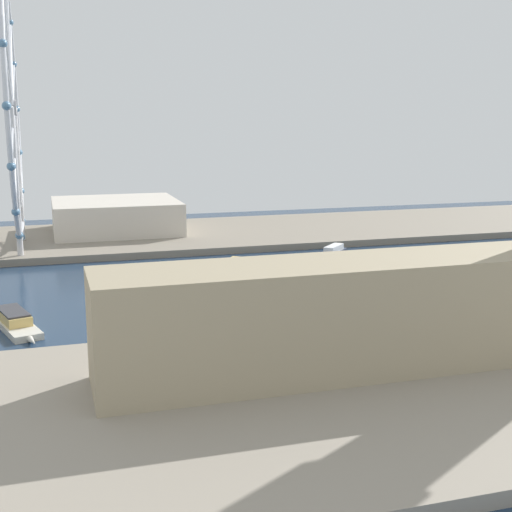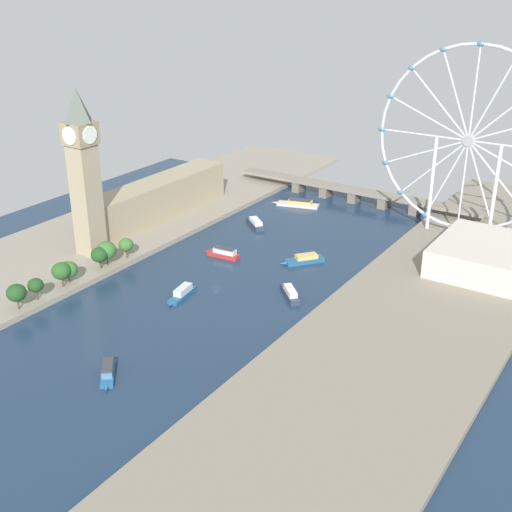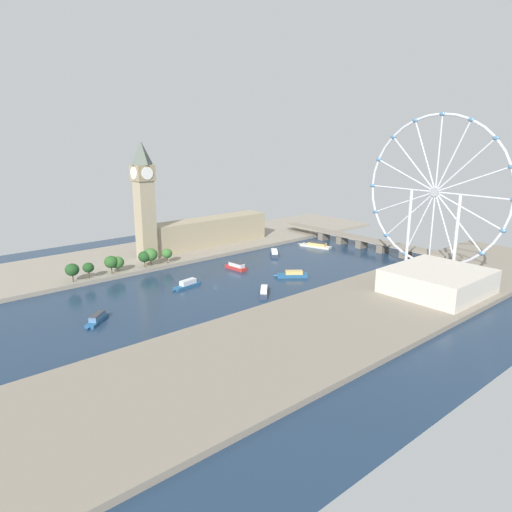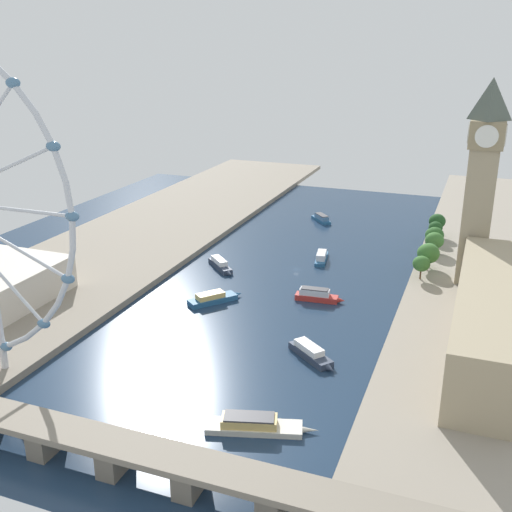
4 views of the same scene
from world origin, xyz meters
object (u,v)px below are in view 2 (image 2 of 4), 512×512
object	(u,v)px
river_bridge	(355,193)
tour_boat_6	(290,292)
tour_boat_0	(304,259)
tour_boat_4	(182,293)
ferris_wheel	(468,142)
riverside_hall	(489,257)
clock_tower	(84,171)
parliament_block	(157,199)
tour_boat_3	(108,372)
tour_boat_2	(255,223)
tour_boat_5	(298,203)
tour_boat_1	(223,253)

from	to	relation	value
river_bridge	tour_boat_6	bearing A→B (deg)	-76.45
tour_boat_0	tour_boat_4	xyz separation A→B (m)	(-31.43, -71.55, 0.09)
ferris_wheel	riverside_hall	xyz separation A→B (m)	(31.12, -43.40, -50.51)
clock_tower	river_bridge	distance (m)	199.01
parliament_block	river_bridge	xyz separation A→B (m)	(92.37, 107.01, -8.46)
ferris_wheel	tour_boat_3	xyz separation A→B (m)	(-72.68, -229.12, -59.15)
clock_tower	tour_boat_3	world-z (taller)	clock_tower
ferris_wheel	tour_boat_4	size ratio (longest dim) A/B	4.59
tour_boat_2	tour_boat_4	distance (m)	108.34
river_bridge	tour_boat_3	distance (m)	259.30
tour_boat_2	tour_boat_3	bearing A→B (deg)	142.80
tour_boat_2	tour_boat_5	size ratio (longest dim) A/B	0.64
riverside_hall	tour_boat_2	bearing A→B (deg)	-177.41
ferris_wheel	tour_boat_0	bearing A→B (deg)	-126.05
tour_boat_6	clock_tower	bearing A→B (deg)	53.34
parliament_block	tour_boat_3	world-z (taller)	parliament_block
tour_boat_1	tour_boat_5	bearing A→B (deg)	-90.41
clock_tower	tour_boat_5	xyz separation A→B (m)	(55.66, 143.88, -50.13)
clock_tower	parliament_block	distance (m)	77.18
tour_boat_4	tour_boat_6	bearing A→B (deg)	114.25
tour_boat_4	clock_tower	bearing A→B (deg)	-107.68
tour_boat_2	tour_boat_6	bearing A→B (deg)	172.04
tour_boat_4	tour_boat_3	bearing A→B (deg)	5.90
riverside_hall	tour_boat_1	bearing A→B (deg)	-156.33
riverside_hall	tour_boat_4	xyz separation A→B (m)	(-123.78, -112.27, -8.64)
clock_tower	tour_boat_3	distance (m)	137.32
tour_boat_0	clock_tower	bearing A→B (deg)	-22.04
tour_boat_0	tour_boat_5	size ratio (longest dim) A/B	0.68
tour_boat_1	riverside_hall	bearing A→B (deg)	-161.35
tour_boat_5	tour_boat_6	xyz separation A→B (m)	(66.22, -124.49, 0.07)
riverside_hall	tour_boat_0	xyz separation A→B (m)	(-92.35, -40.73, -8.72)
ferris_wheel	river_bridge	distance (m)	104.43
tour_boat_2	tour_boat_3	distance (m)	184.43
river_bridge	tour_boat_4	distance (m)	185.82
tour_boat_4	parliament_block	bearing A→B (deg)	-142.49
tour_boat_2	tour_boat_1	bearing A→B (deg)	142.04
tour_boat_5	riverside_hall	bearing A→B (deg)	147.06
river_bridge	tour_boat_3	world-z (taller)	river_bridge
clock_tower	ferris_wheel	bearing A→B (deg)	40.61
parliament_block	tour_boat_1	distance (m)	77.33
riverside_hall	tour_boat_6	bearing A→B (deg)	-133.58
riverside_hall	tour_boat_5	world-z (taller)	riverside_hall
parliament_block	tour_boat_0	bearing A→B (deg)	-3.48
tour_boat_0	tour_boat_6	bearing A→B (deg)	58.15
parliament_block	tour_boat_0	distance (m)	116.15
parliament_block	river_bridge	world-z (taller)	parliament_block
ferris_wheel	tour_boat_1	distance (m)	158.08
parliament_block	tour_boat_3	xyz separation A→B (m)	(103.72, -151.99, -13.28)
river_bridge	tour_boat_0	distance (m)	116.37
clock_tower	parliament_block	size ratio (longest dim) A/B	0.79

